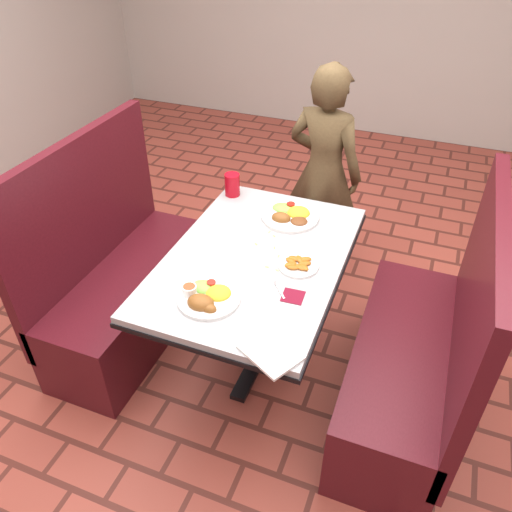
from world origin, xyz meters
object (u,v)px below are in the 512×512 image
booth_bench_left (125,285)px  near_dinner_plate (207,295)px  far_dinner_plate (291,213)px  dining_table (256,272)px  diner_person (324,173)px  plantain_plate (298,265)px  red_tumbler (232,185)px  booth_bench_right (413,363)px

booth_bench_left → near_dinner_plate: (0.72, -0.36, 0.45)m
far_dinner_plate → dining_table: bearing=-97.0°
diner_person → plantain_plate: bearing=110.4°
diner_person → near_dinner_plate: size_ratio=5.15×
red_tumbler → booth_bench_left: bearing=-133.3°
dining_table → far_dinner_plate: size_ratio=4.06×
booth_bench_left → red_tumbler: bearing=46.7°
booth_bench_left → red_tumbler: (0.46, 0.49, 0.48)m
booth_bench_right → red_tumbler: booth_bench_right is taller
dining_table → near_dinner_plate: bearing=-102.3°
booth_bench_left → near_dinner_plate: 0.92m
dining_table → plantain_plate: bearing=-1.6°
dining_table → diner_person: bearing=87.2°
booth_bench_left → near_dinner_plate: bearing=-26.7°
far_dinner_plate → plantain_plate: 0.42m
dining_table → plantain_plate: 0.24m
diner_person → near_dinner_plate: (-0.13, -1.42, 0.09)m
booth_bench_left → far_dinner_plate: booth_bench_left is taller
booth_bench_right → plantain_plate: size_ratio=6.44×
diner_person → red_tumbler: bearing=67.6°
booth_bench_right → far_dinner_plate: booth_bench_right is taller
booth_bench_left → plantain_plate: booth_bench_left is taller
booth_bench_right → near_dinner_plate: 1.05m
diner_person → plantain_plate: diner_person is taller
near_dinner_plate → far_dinner_plate: 0.75m
far_dinner_plate → booth_bench_left: bearing=-155.8°
booth_bench_left → diner_person: size_ratio=0.87×
red_tumbler → diner_person: bearing=55.7°
booth_bench_left → plantain_plate: size_ratio=6.44×
dining_table → far_dinner_plate: 0.40m
booth_bench_right → far_dinner_plate: (-0.75, 0.38, 0.45)m
booth_bench_right → diner_person: size_ratio=0.87×
red_tumbler → plantain_plate: bearing=-42.6°
plantain_plate → red_tumbler: size_ratio=1.48×
booth_bench_right → diner_person: 1.34m
dining_table → booth_bench_right: size_ratio=1.01×
booth_bench_left → plantain_plate: 1.10m
dining_table → booth_bench_left: bearing=180.0°
near_dinner_plate → red_tumbler: size_ratio=2.11×
dining_table → diner_person: size_ratio=0.88×
diner_person → near_dinner_plate: 1.43m
dining_table → near_dinner_plate: size_ratio=4.54×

